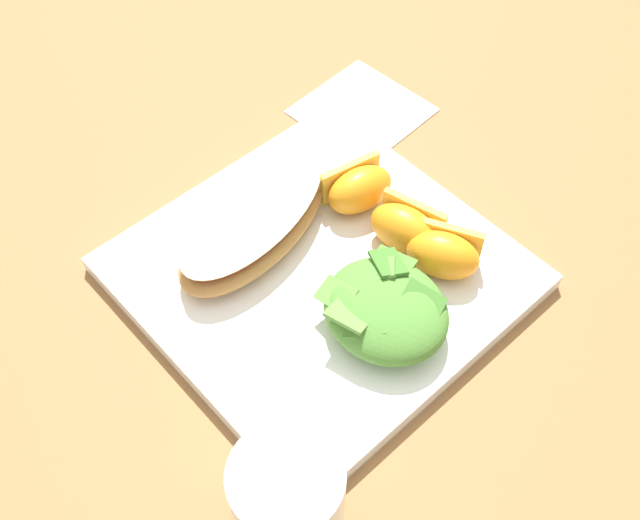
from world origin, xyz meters
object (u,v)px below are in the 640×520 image
at_px(white_plate, 320,273).
at_px(cheesy_pizza_bread, 254,221).
at_px(orange_wedge_middle, 405,228).
at_px(paper_napkin, 362,110).
at_px(orange_wedge_front, 443,253).
at_px(green_salad_pile, 389,307).
at_px(orange_wedge_rear, 359,188).
at_px(drinking_clear_cup, 288,505).

height_order(white_plate, cheesy_pizza_bread, cheesy_pizza_bread).
bearing_deg(cheesy_pizza_bread, orange_wedge_middle, -136.34).
bearing_deg(white_plate, paper_napkin, -53.98).
height_order(white_plate, orange_wedge_front, orange_wedge_front).
xyz_separation_m(green_salad_pile, orange_wedge_rear, (0.10, -0.07, -0.00)).
relative_size(green_salad_pile, orange_wedge_front, 1.43).
relative_size(green_salad_pile, paper_napkin, 0.91).
xyz_separation_m(cheesy_pizza_bread, orange_wedge_middle, (-0.09, -0.09, 0.00)).
relative_size(white_plate, orange_wedge_rear, 4.25).
bearing_deg(paper_napkin, drinking_clear_cup, 129.11).
relative_size(white_plate, cheesy_pizza_bread, 1.53).
distance_m(green_salad_pile, paper_napkin, 0.26).
xyz_separation_m(orange_wedge_front, paper_napkin, (0.19, -0.10, -0.03)).
relative_size(green_salad_pile, drinking_clear_cup, 1.00).
xyz_separation_m(cheesy_pizza_bread, orange_wedge_front, (-0.13, -0.09, 0.00)).
relative_size(cheesy_pizza_bread, paper_napkin, 1.67).
bearing_deg(white_plate, green_salad_pile, -177.22).
bearing_deg(paper_napkin, orange_wedge_middle, 146.59).
height_order(orange_wedge_front, drinking_clear_cup, drinking_clear_cup).
relative_size(cheesy_pizza_bread, orange_wedge_rear, 2.79).
bearing_deg(orange_wedge_middle, paper_napkin, -33.41).
relative_size(white_plate, paper_napkin, 2.55).
relative_size(orange_wedge_middle, drinking_clear_cup, 0.67).
xyz_separation_m(cheesy_pizza_bread, drinking_clear_cup, (-0.20, 0.14, 0.02)).
relative_size(orange_wedge_front, drinking_clear_cup, 0.70).
distance_m(white_plate, orange_wedge_rear, 0.08).
height_order(green_salad_pile, drinking_clear_cup, drinking_clear_cup).
xyz_separation_m(white_plate, orange_wedge_rear, (0.03, -0.07, 0.03)).
relative_size(white_plate, orange_wedge_middle, 4.16).
distance_m(orange_wedge_rear, paper_napkin, 0.14).
distance_m(cheesy_pizza_bread, orange_wedge_rear, 0.09).
distance_m(white_plate, orange_wedge_front, 0.10).
height_order(green_salad_pile, orange_wedge_rear, green_salad_pile).
xyz_separation_m(green_salad_pile, orange_wedge_front, (0.01, -0.07, -0.00)).
bearing_deg(green_salad_pile, orange_wedge_middle, -55.39).
height_order(orange_wedge_middle, paper_napkin, orange_wedge_middle).
bearing_deg(orange_wedge_front, orange_wedge_middle, 4.60).
bearing_deg(white_plate, orange_wedge_front, -132.83).
bearing_deg(orange_wedge_rear, orange_wedge_front, -179.15).
height_order(cheesy_pizza_bread, orange_wedge_front, orange_wedge_front).
bearing_deg(white_plate, orange_wedge_middle, -112.21).
bearing_deg(orange_wedge_middle, drinking_clear_cup, 116.57).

